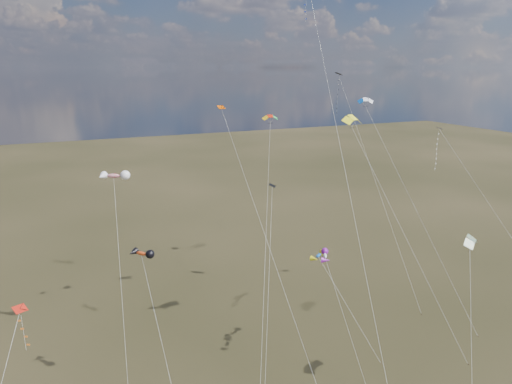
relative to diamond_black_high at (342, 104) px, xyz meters
name	(u,v)px	position (x,y,z in m)	size (l,w,h in m)	color
diamond_black_high	(342,104)	(0.00, 0.00, 0.00)	(2.32, 21.79, 32.65)	black
diamond_navy_tall	(313,32)	(-15.46, -16.81, 9.44)	(6.69, 30.52, 43.49)	#101548
diamond_black_mid	(270,237)	(-20.34, -16.57, -14.01)	(7.57, 13.85, 19.25)	black
diamond_red_low	(18,345)	(-46.79, -28.74, -14.30)	(6.76, 12.53, 16.13)	red
diamond_navy_right	(443,157)	(9.37, -13.16, -7.15)	(8.30, 19.66, 24.94)	#0C0C55
diamond_orange_center	(247,181)	(-21.68, -12.37, -7.97)	(3.48, 22.06, 28.60)	#CE4600
parafoil_yellow	(353,118)	(-9.90, -17.30, -0.24)	(10.03, 14.73, 28.33)	yellow
parafoil_blue_white	(367,101)	(-1.91, -9.07, 1.03)	(7.56, 19.16, 29.58)	#0C55B8
parafoil_striped	(471,239)	(-5.81, -32.59, -10.80)	(8.17, 10.12, 17.70)	gold
parafoil_tricolor	(270,118)	(-15.25, -5.42, -1.10)	(11.73, 21.12, 27.40)	#EFB40F
novelty_orange_black	(141,254)	(-35.83, -18.06, -13.05)	(2.57, 10.38, 15.30)	#C33F15
novelty_white_purple	(325,256)	(-16.20, -22.36, -14.93)	(2.50, 8.34, 13.34)	white
novelty_redwhite_stripe	(114,176)	(-36.85, -6.74, -7.12)	(3.56, 15.76, 21.35)	red
novelty_blue_yellow	(319,256)	(-15.42, -19.73, -16.09)	(6.03, 7.98, 12.16)	#0F4EA8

